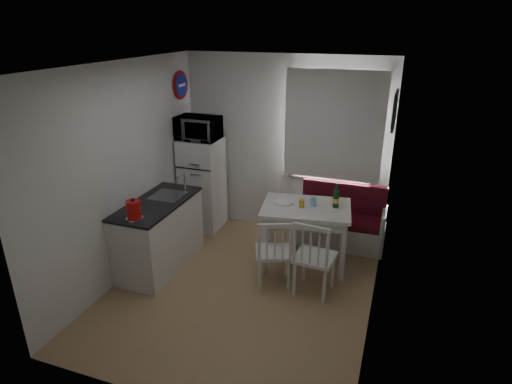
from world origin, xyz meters
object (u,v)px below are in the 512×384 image
at_px(wine_bottle, 336,196).
at_px(bench, 340,225).
at_px(chair_right, 313,251).
at_px(kettle, 134,210).
at_px(kitchen_counter, 159,234).
at_px(dining_table, 306,213).
at_px(fridge, 203,184).
at_px(chair_left, 271,247).
at_px(microwave, 198,128).

bearing_deg(wine_bottle, bench, 89.54).
bearing_deg(bench, chair_right, -94.38).
relative_size(bench, kettle, 4.78).
bearing_deg(kitchen_counter, dining_table, 20.27).
bearing_deg(wine_bottle, fridge, 166.75).
xyz_separation_m(fridge, kettle, (0.03, -1.78, 0.33)).
bearing_deg(bench, dining_table, -116.83).
xyz_separation_m(bench, wine_bottle, (-0.00, -0.60, 0.69)).
xyz_separation_m(bench, chair_left, (-0.60, -1.36, 0.26)).
xyz_separation_m(kitchen_counter, bench, (2.12, 1.35, -0.16)).
distance_m(microwave, wine_bottle, 2.22).
xyz_separation_m(dining_table, chair_left, (-0.25, -0.66, -0.18)).
distance_m(kettle, wine_bottle, 2.43).
bearing_deg(chair_right, chair_left, -174.97).
distance_m(bench, microwave, 2.46).
bearing_deg(kettle, wine_bottle, 31.95).
bearing_deg(kitchen_counter, bench, 32.56).
distance_m(fridge, microwave, 0.87).
xyz_separation_m(chair_right, microwave, (-1.99, 1.21, 0.99)).
bearing_deg(bench, kitchen_counter, -147.44).
xyz_separation_m(dining_table, microwave, (-1.74, 0.54, 0.84)).
xyz_separation_m(kitchen_counter, kettle, (0.05, -0.54, 0.57)).
height_order(dining_table, kettle, kettle).
height_order(microwave, wine_bottle, microwave).
bearing_deg(kettle, dining_table, 34.70).
bearing_deg(chair_right, dining_table, 116.21).
height_order(chair_left, chair_right, chair_right).
height_order(chair_right, kettle, kettle).
bearing_deg(kitchen_counter, microwave, 89.06).
relative_size(kitchen_counter, chair_right, 2.59).
distance_m(chair_right, wine_bottle, 0.87).
distance_m(bench, chair_right, 1.40).
height_order(bench, microwave, microwave).
distance_m(chair_left, chair_right, 0.50).
height_order(bench, wine_bottle, wine_bottle).
height_order(kitchen_counter, chair_left, kitchen_counter).
bearing_deg(chair_left, chair_right, -21.81).
relative_size(dining_table, wine_bottle, 3.84).
bearing_deg(fridge, chair_right, -32.30).
bearing_deg(chair_left, bench, 44.93).
height_order(kitchen_counter, bench, kitchen_counter).
distance_m(dining_table, chair_left, 0.73).
bearing_deg(chair_right, kettle, -159.50).
height_order(dining_table, chair_left, chair_left).
distance_m(microwave, kettle, 1.81).
bearing_deg(microwave, fridge, 90.00).
height_order(bench, dining_table, bench).
height_order(dining_table, microwave, microwave).
relative_size(chair_left, microwave, 0.89).
xyz_separation_m(kitchen_counter, fridge, (0.02, 1.24, 0.25)).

